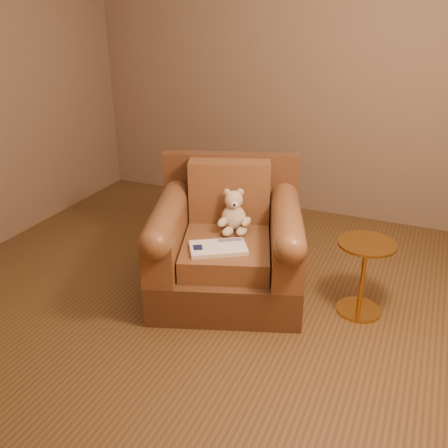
% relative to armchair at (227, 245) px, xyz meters
% --- Properties ---
extents(floor, '(4.00, 4.00, 0.00)m').
position_rel_armchair_xyz_m(floor, '(-0.08, -0.31, -0.35)').
color(floor, brown).
rests_on(floor, ground).
extents(room, '(4.02, 4.02, 2.71)m').
position_rel_armchair_xyz_m(room, '(-0.08, -0.31, 1.36)').
color(room, '#776049').
rests_on(room, ground).
extents(armchair, '(1.27, 1.24, 0.90)m').
position_rel_armchair_xyz_m(armchair, '(0.00, 0.00, 0.00)').
color(armchair, '#52311B').
rests_on(armchair, floor).
extents(teddy_bear, '(0.23, 0.26, 0.31)m').
position_rel_armchair_xyz_m(teddy_bear, '(0.01, 0.09, 0.20)').
color(teddy_bear, beige).
rests_on(teddy_bear, armchair).
extents(guidebook, '(0.43, 0.38, 0.03)m').
position_rel_armchair_xyz_m(guidebook, '(0.04, -0.24, 0.10)').
color(guidebook, beige).
rests_on(guidebook, armchair).
extents(side_table, '(0.37, 0.37, 0.52)m').
position_rel_armchair_xyz_m(side_table, '(0.94, 0.08, -0.07)').
color(side_table, '#BA8533').
rests_on(side_table, floor).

